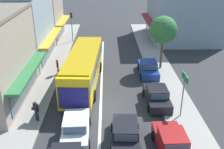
{
  "coord_description": "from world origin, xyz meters",
  "views": [
    {
      "loc": [
        0.54,
        -18.13,
        11.04
      ],
      "look_at": [
        0.99,
        3.8,
        1.2
      ],
      "focal_mm": 42.0,
      "sensor_mm": 36.0,
      "label": 1
    }
  ],
  "objects_px": {
    "parked_sedan_kerb_second": "(157,96)",
    "pedestrian_with_handbag_near": "(36,109)",
    "traffic_light_downstreet": "(72,22)",
    "parked_sedan_kerb_third": "(148,68)",
    "city_bus": "(83,66)",
    "pedestrian_browsing_midblock": "(58,66)",
    "directional_road_sign": "(184,85)",
    "street_tree_right": "(163,30)",
    "sedan_queue_gap_filler": "(125,135)",
    "parked_sedan_kerb_front": "(172,144)",
    "sedan_adjacent_lane_trail": "(76,128)"
  },
  "relations": [
    {
      "from": "directional_road_sign",
      "to": "sedan_adjacent_lane_trail",
      "type": "bearing_deg",
      "value": -163.93
    },
    {
      "from": "parked_sedan_kerb_third",
      "to": "pedestrian_browsing_midblock",
      "type": "height_order",
      "value": "pedestrian_browsing_midblock"
    },
    {
      "from": "parked_sedan_kerb_front",
      "to": "directional_road_sign",
      "type": "xyz_separation_m",
      "value": [
        1.6,
        3.93,
        2.01
      ]
    },
    {
      "from": "sedan_adjacent_lane_trail",
      "to": "parked_sedan_kerb_front",
      "type": "relative_size",
      "value": 1.01
    },
    {
      "from": "sedan_adjacent_lane_trail",
      "to": "pedestrian_with_handbag_near",
      "type": "height_order",
      "value": "pedestrian_with_handbag_near"
    },
    {
      "from": "directional_road_sign",
      "to": "pedestrian_browsing_midblock",
      "type": "distance_m",
      "value": 13.15
    },
    {
      "from": "directional_road_sign",
      "to": "pedestrian_with_handbag_near",
      "type": "xyz_separation_m",
      "value": [
        -10.64,
        -0.45,
        -1.61
      ]
    },
    {
      "from": "pedestrian_with_handbag_near",
      "to": "city_bus",
      "type": "bearing_deg",
      "value": 64.08
    },
    {
      "from": "sedan_adjacent_lane_trail",
      "to": "street_tree_right",
      "type": "relative_size",
      "value": 0.75
    },
    {
      "from": "sedan_adjacent_lane_trail",
      "to": "street_tree_right",
      "type": "bearing_deg",
      "value": 55.82
    },
    {
      "from": "pedestrian_with_handbag_near",
      "to": "parked_sedan_kerb_second",
      "type": "bearing_deg",
      "value": 15.09
    },
    {
      "from": "city_bus",
      "to": "parked_sedan_kerb_second",
      "type": "bearing_deg",
      "value": -30.2
    },
    {
      "from": "city_bus",
      "to": "parked_sedan_kerb_second",
      "type": "height_order",
      "value": "city_bus"
    },
    {
      "from": "parked_sedan_kerb_third",
      "to": "directional_road_sign",
      "type": "height_order",
      "value": "directional_road_sign"
    },
    {
      "from": "pedestrian_browsing_midblock",
      "to": "sedan_queue_gap_filler",
      "type": "bearing_deg",
      "value": -60.4
    },
    {
      "from": "street_tree_right",
      "to": "pedestrian_browsing_midblock",
      "type": "xyz_separation_m",
      "value": [
        -10.75,
        -1.64,
        -3.19
      ]
    },
    {
      "from": "sedan_queue_gap_filler",
      "to": "street_tree_right",
      "type": "bearing_deg",
      "value": 69.48
    },
    {
      "from": "traffic_light_downstreet",
      "to": "street_tree_right",
      "type": "relative_size",
      "value": 0.74
    },
    {
      "from": "parked_sedan_kerb_second",
      "to": "pedestrian_with_handbag_near",
      "type": "height_order",
      "value": "pedestrian_with_handbag_near"
    },
    {
      "from": "city_bus",
      "to": "parked_sedan_kerb_third",
      "type": "relative_size",
      "value": 2.6
    },
    {
      "from": "pedestrian_browsing_midblock",
      "to": "parked_sedan_kerb_front",
      "type": "bearing_deg",
      "value": -52.81
    },
    {
      "from": "sedan_adjacent_lane_trail",
      "to": "pedestrian_with_handbag_near",
      "type": "bearing_deg",
      "value": 149.96
    },
    {
      "from": "parked_sedan_kerb_front",
      "to": "parked_sedan_kerb_second",
      "type": "bearing_deg",
      "value": 88.72
    },
    {
      "from": "street_tree_right",
      "to": "parked_sedan_kerb_front",
      "type": "bearing_deg",
      "value": -97.94
    },
    {
      "from": "traffic_light_downstreet",
      "to": "directional_road_sign",
      "type": "relative_size",
      "value": 1.17
    },
    {
      "from": "parked_sedan_kerb_second",
      "to": "pedestrian_with_handbag_near",
      "type": "distance_m",
      "value": 9.51
    },
    {
      "from": "sedan_adjacent_lane_trail",
      "to": "traffic_light_downstreet",
      "type": "xyz_separation_m",
      "value": [
        -2.7,
        21.42,
        2.19
      ]
    },
    {
      "from": "sedan_adjacent_lane_trail",
      "to": "sedan_queue_gap_filler",
      "type": "bearing_deg",
      "value": -13.53
    },
    {
      "from": "sedan_queue_gap_filler",
      "to": "pedestrian_browsing_midblock",
      "type": "height_order",
      "value": "pedestrian_browsing_midblock"
    },
    {
      "from": "sedan_adjacent_lane_trail",
      "to": "parked_sedan_kerb_front",
      "type": "distance_m",
      "value": 6.27
    },
    {
      "from": "city_bus",
      "to": "traffic_light_downstreet",
      "type": "distance_m",
      "value": 13.87
    },
    {
      "from": "parked_sedan_kerb_second",
      "to": "street_tree_right",
      "type": "xyz_separation_m",
      "value": [
        1.73,
        7.39,
        3.6
      ]
    },
    {
      "from": "traffic_light_downstreet",
      "to": "pedestrian_browsing_midblock",
      "type": "distance_m",
      "value": 11.59
    },
    {
      "from": "parked_sedan_kerb_second",
      "to": "traffic_light_downstreet",
      "type": "xyz_separation_m",
      "value": [
        -8.86,
        17.2,
        2.19
      ]
    },
    {
      "from": "sedan_queue_gap_filler",
      "to": "traffic_light_downstreet",
      "type": "bearing_deg",
      "value": 105.01
    },
    {
      "from": "city_bus",
      "to": "parked_sedan_kerb_front",
      "type": "distance_m",
      "value": 11.41
    },
    {
      "from": "city_bus",
      "to": "street_tree_right",
      "type": "relative_size",
      "value": 1.93
    },
    {
      "from": "city_bus",
      "to": "sedan_queue_gap_filler",
      "type": "xyz_separation_m",
      "value": [
        3.31,
        -8.62,
        -1.22
      ]
    },
    {
      "from": "city_bus",
      "to": "sedan_queue_gap_filler",
      "type": "height_order",
      "value": "city_bus"
    },
    {
      "from": "city_bus",
      "to": "traffic_light_downstreet",
      "type": "height_order",
      "value": "traffic_light_downstreet"
    },
    {
      "from": "traffic_light_downstreet",
      "to": "pedestrian_with_handbag_near",
      "type": "height_order",
      "value": "traffic_light_downstreet"
    },
    {
      "from": "parked_sedan_kerb_front",
      "to": "pedestrian_with_handbag_near",
      "type": "xyz_separation_m",
      "value": [
        -9.04,
        3.48,
        0.4
      ]
    },
    {
      "from": "parked_sedan_kerb_third",
      "to": "pedestrian_browsing_midblock",
      "type": "xyz_separation_m",
      "value": [
        -9.19,
        -0.12,
        0.4
      ]
    },
    {
      "from": "traffic_light_downstreet",
      "to": "parked_sedan_kerb_third",
      "type": "bearing_deg",
      "value": -51.44
    },
    {
      "from": "city_bus",
      "to": "directional_road_sign",
      "type": "distance_m",
      "value": 9.56
    },
    {
      "from": "sedan_queue_gap_filler",
      "to": "directional_road_sign",
      "type": "relative_size",
      "value": 1.19
    },
    {
      "from": "sedan_adjacent_lane_trail",
      "to": "pedestrian_browsing_midblock",
      "type": "distance_m",
      "value": 10.38
    },
    {
      "from": "sedan_queue_gap_filler",
      "to": "parked_sedan_kerb_third",
      "type": "distance_m",
      "value": 11.3
    },
    {
      "from": "directional_road_sign",
      "to": "pedestrian_with_handbag_near",
      "type": "bearing_deg",
      "value": -177.59
    },
    {
      "from": "parked_sedan_kerb_second",
      "to": "pedestrian_with_handbag_near",
      "type": "xyz_separation_m",
      "value": [
        -9.18,
        -2.47,
        0.4
      ]
    }
  ]
}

